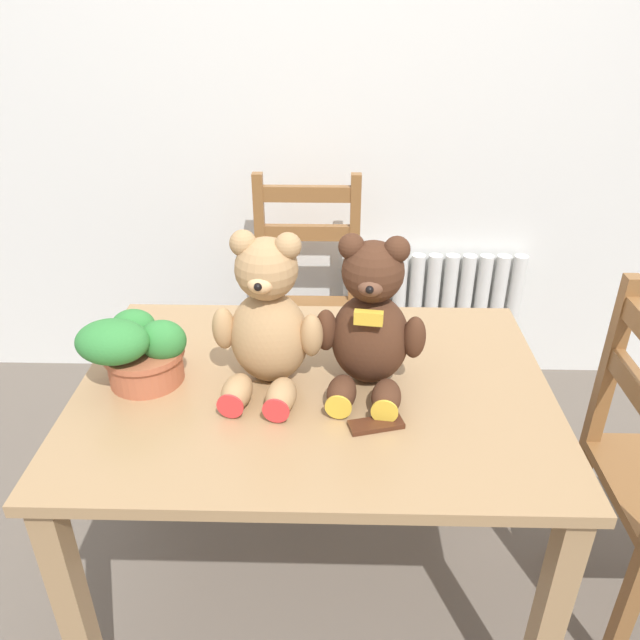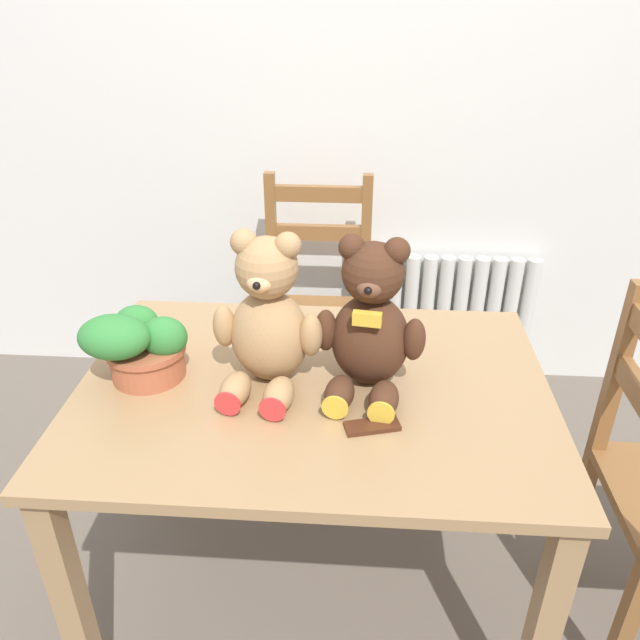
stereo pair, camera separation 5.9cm
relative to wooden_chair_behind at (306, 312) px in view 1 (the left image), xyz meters
name	(u,v)px [view 1 (the left image)]	position (x,y,z in m)	size (l,w,h in m)	color
wall_back	(324,79)	(0.06, 0.37, 0.82)	(8.00, 0.04, 2.60)	silver
radiator	(429,324)	(0.54, 0.30, -0.21)	(0.80, 0.10, 0.60)	silver
dining_table	(314,420)	(0.06, -0.87, 0.15)	(1.18, 0.85, 0.74)	#9E7A51
wooden_chair_behind	(306,312)	(0.00, 0.00, 0.00)	(0.41, 0.44, 0.99)	brown
teddy_bear_left	(267,322)	(-0.05, -0.85, 0.43)	(0.28, 0.29, 0.40)	tan
teddy_bear_right	(370,324)	(0.20, -0.85, 0.43)	(0.27, 0.29, 0.39)	#472819
potted_plant	(137,350)	(-0.38, -0.87, 0.36)	(0.25, 0.22, 0.20)	#B25B3D
chocolate_bar	(376,425)	(0.21, -1.03, 0.27)	(0.12, 0.05, 0.01)	#472314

